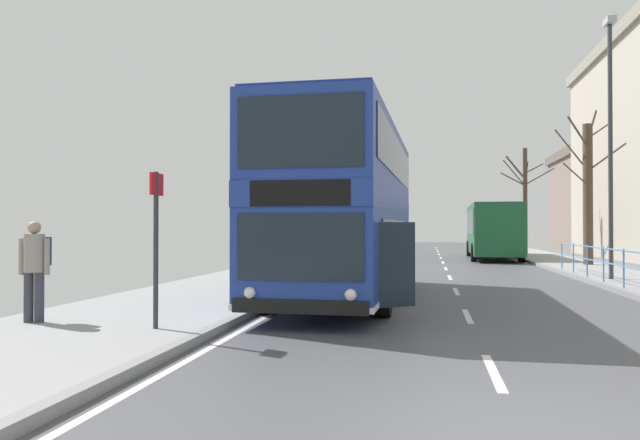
% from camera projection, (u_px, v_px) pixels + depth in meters
% --- Properties ---
extents(ground, '(15.80, 140.00, 0.20)m').
position_uv_depth(ground, '(437.00, 436.00, 5.08)').
color(ground, '#4B4B50').
extents(double_decker_bus_main, '(3.18, 10.43, 4.28)m').
position_uv_depth(double_decker_bus_main, '(347.00, 209.00, 15.23)').
color(double_decker_bus_main, navy).
rests_on(double_decker_bus_main, ground).
extents(background_bus_far_lane, '(2.87, 10.15, 3.05)m').
position_uv_depth(background_bus_far_lane, '(493.00, 229.00, 34.81)').
color(background_bus_far_lane, '#19512D').
rests_on(background_bus_far_lane, ground).
extents(pedestrian_with_backpack, '(0.55, 0.56, 1.75)m').
position_uv_depth(pedestrian_with_backpack, '(35.00, 263.00, 10.58)').
color(pedestrian_with_backpack, '#383842').
rests_on(pedestrian_with_backpack, ground).
extents(bus_stop_sign_near, '(0.08, 0.44, 2.54)m').
position_uv_depth(bus_stop_sign_near, '(156.00, 232.00, 9.92)').
color(bus_stop_sign_near, '#2D2D33').
rests_on(bus_stop_sign_near, ground).
extents(street_lamp_far_side, '(0.28, 0.60, 8.37)m').
position_uv_depth(street_lamp_far_side, '(610.00, 129.00, 19.60)').
color(street_lamp_far_side, '#38383D').
rests_on(street_lamp_far_side, ground).
extents(bare_tree_far_00, '(2.54, 2.27, 6.99)m').
position_uv_depth(bare_tree_far_00, '(588.00, 191.00, 27.16)').
color(bare_tree_far_00, '#4C3D2D').
rests_on(bare_tree_far_00, ground).
extents(bare_tree_far_01, '(3.11, 2.71, 6.61)m').
position_uv_depth(bare_tree_far_01, '(525.00, 197.00, 38.25)').
color(bare_tree_far_01, '#423328').
rests_on(bare_tree_far_01, ground).
extents(background_building_00, '(10.61, 11.76, 7.98)m').
position_uv_depth(background_building_00, '(630.00, 199.00, 48.14)').
color(background_building_00, slate).
rests_on(background_building_00, ground).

